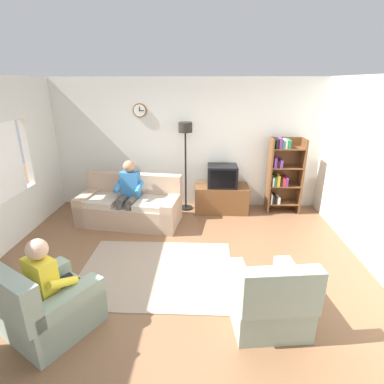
% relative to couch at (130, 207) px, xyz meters
% --- Properties ---
extents(ground_plane, '(12.00, 12.00, 0.00)m').
position_rel_couch_xyz_m(ground_plane, '(1.06, -1.64, -0.31)').
color(ground_plane, brown).
extents(back_wall_assembly, '(6.20, 0.17, 2.70)m').
position_rel_couch_xyz_m(back_wall_assembly, '(1.05, 1.02, 1.04)').
color(back_wall_assembly, silver).
rests_on(back_wall_assembly, ground_plane).
extents(couch, '(2.00, 1.13, 0.90)m').
position_rel_couch_xyz_m(couch, '(0.00, 0.00, 0.00)').
color(couch, tan).
rests_on(couch, ground_plane).
extents(tv_stand, '(1.10, 0.56, 0.57)m').
position_rel_couch_xyz_m(tv_stand, '(1.80, 0.61, -0.03)').
color(tv_stand, brown).
rests_on(tv_stand, ground_plane).
extents(tv, '(0.60, 0.49, 0.44)m').
position_rel_couch_xyz_m(tv, '(1.80, 0.59, 0.47)').
color(tv, black).
rests_on(tv, tv_stand).
extents(bookshelf, '(0.68, 0.36, 1.56)m').
position_rel_couch_xyz_m(bookshelf, '(3.04, 0.68, 0.51)').
color(bookshelf, brown).
rests_on(bookshelf, ground_plane).
extents(floor_lamp, '(0.28, 0.28, 1.85)m').
position_rel_couch_xyz_m(floor_lamp, '(1.04, 0.71, 1.14)').
color(floor_lamp, black).
rests_on(floor_lamp, ground_plane).
extents(armchair_near_window, '(1.14, 1.17, 0.90)m').
position_rel_couch_xyz_m(armchair_near_window, '(-0.25, -2.78, -0.02)').
color(armchair_near_window, gray).
rests_on(armchair_near_window, ground_plane).
extents(armchair_near_bookshelf, '(0.90, 0.97, 0.90)m').
position_rel_couch_xyz_m(armchair_near_bookshelf, '(2.16, -2.55, -0.02)').
color(armchair_near_bookshelf, gray).
rests_on(armchair_near_bookshelf, ground_plane).
extents(area_rug, '(2.20, 1.70, 0.01)m').
position_rel_couch_xyz_m(area_rug, '(0.76, -1.66, -0.31)').
color(area_rug, gray).
rests_on(area_rug, ground_plane).
extents(person_on_couch, '(0.55, 0.57, 1.24)m').
position_rel_couch_xyz_m(person_on_couch, '(0.02, -0.11, 0.39)').
color(person_on_couch, '#3372B2').
rests_on(person_on_couch, ground_plane).
extents(person_in_left_armchair, '(0.61, 0.64, 1.12)m').
position_rel_couch_xyz_m(person_in_left_armchair, '(-0.20, -2.70, 0.29)').
color(person_in_left_armchair, yellow).
rests_on(person_in_left_armchair, ground_plane).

